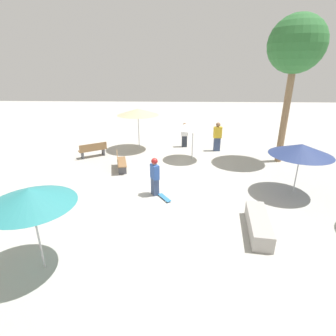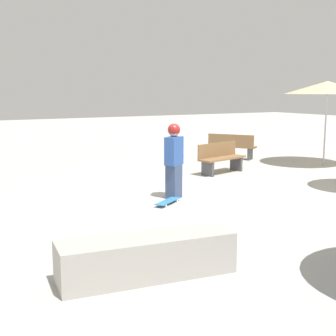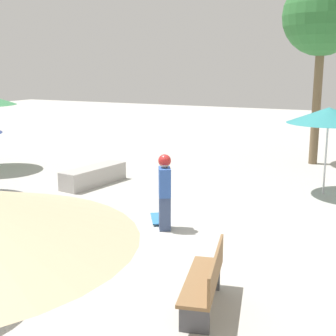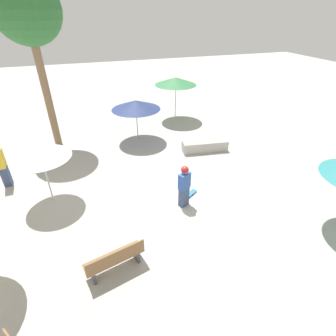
{
  "view_description": "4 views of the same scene",
  "coord_description": "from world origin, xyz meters",
  "px_view_note": "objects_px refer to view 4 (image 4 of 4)",
  "views": [
    {
      "loc": [
        -10.25,
        -0.47,
        5.05
      ],
      "look_at": [
        -0.08,
        -0.1,
        1.07
      ],
      "focal_mm": 28.0,
      "sensor_mm": 36.0,
      "label": 1
    },
    {
      "loc": [
        -5.48,
        -8.08,
        2.31
      ],
      "look_at": [
        -0.86,
        -0.11,
        0.78
      ],
      "focal_mm": 50.0,
      "sensor_mm": 36.0,
      "label": 2
    },
    {
      "loc": [
        8.04,
        4.64,
        3.38
      ],
      "look_at": [
        -0.88,
        0.28,
        1.22
      ],
      "focal_mm": 50.0,
      "sensor_mm": 36.0,
      "label": 3
    },
    {
      "loc": [
        2.47,
        7.27,
        6.11
      ],
      "look_at": [
        0.03,
        -0.05,
        1.36
      ],
      "focal_mm": 28.0,
      "sensor_mm": 36.0,
      "label": 4
    }
  ],
  "objects_px": {
    "shade_umbrella_green": "(176,81)",
    "bench_far": "(115,259)",
    "skater_main": "(184,185)",
    "bystander_watching": "(2,165)",
    "shade_umbrella_white": "(40,152)",
    "concrete_ledge": "(205,146)",
    "skateboard": "(189,195)",
    "palm_tree_left": "(27,13)",
    "shade_umbrella_navy": "(136,105)"
  },
  "relations": [
    {
      "from": "skateboard",
      "to": "bench_far",
      "type": "bearing_deg",
      "value": -174.65
    },
    {
      "from": "skateboard",
      "to": "bench_far",
      "type": "height_order",
      "value": "bench_far"
    },
    {
      "from": "concrete_ledge",
      "to": "shade_umbrella_white",
      "type": "bearing_deg",
      "value": 14.41
    },
    {
      "from": "shade_umbrella_green",
      "to": "bystander_watching",
      "type": "height_order",
      "value": "shade_umbrella_green"
    },
    {
      "from": "concrete_ledge",
      "to": "shade_umbrella_green",
      "type": "distance_m",
      "value": 5.04
    },
    {
      "from": "shade_umbrella_navy",
      "to": "skater_main",
      "type": "bearing_deg",
      "value": 93.32
    },
    {
      "from": "shade_umbrella_navy",
      "to": "bystander_watching",
      "type": "bearing_deg",
      "value": 22.57
    },
    {
      "from": "skater_main",
      "to": "shade_umbrella_green",
      "type": "bearing_deg",
      "value": 42.61
    },
    {
      "from": "skater_main",
      "to": "shade_umbrella_white",
      "type": "relative_size",
      "value": 0.73
    },
    {
      "from": "shade_umbrella_green",
      "to": "shade_umbrella_white",
      "type": "height_order",
      "value": "shade_umbrella_green"
    },
    {
      "from": "concrete_ledge",
      "to": "bystander_watching",
      "type": "bearing_deg",
      "value": 1.0
    },
    {
      "from": "shade_umbrella_white",
      "to": "bystander_watching",
      "type": "distance_m",
      "value": 2.64
    },
    {
      "from": "shade_umbrella_green",
      "to": "bench_far",
      "type": "bearing_deg",
      "value": 62.21
    },
    {
      "from": "concrete_ledge",
      "to": "bench_far",
      "type": "distance_m",
      "value": 7.67
    },
    {
      "from": "bench_far",
      "to": "bystander_watching",
      "type": "xyz_separation_m",
      "value": [
        3.48,
        -5.42,
        0.48
      ]
    },
    {
      "from": "skateboard",
      "to": "shade_umbrella_green",
      "type": "xyz_separation_m",
      "value": [
        -2.22,
        -7.74,
        2.31
      ]
    },
    {
      "from": "shade_umbrella_green",
      "to": "shade_umbrella_white",
      "type": "distance_m",
      "value": 9.55
    },
    {
      "from": "skateboard",
      "to": "palm_tree_left",
      "type": "distance_m",
      "value": 9.8
    },
    {
      "from": "skater_main",
      "to": "bystander_watching",
      "type": "xyz_separation_m",
      "value": [
        6.22,
        -3.41,
        0.03
      ]
    },
    {
      "from": "skater_main",
      "to": "bench_far",
      "type": "relative_size",
      "value": 0.97
    },
    {
      "from": "shade_umbrella_green",
      "to": "bystander_watching",
      "type": "xyz_separation_m",
      "value": [
        8.83,
        4.74,
        -1.46
      ]
    },
    {
      "from": "shade_umbrella_white",
      "to": "skater_main",
      "type": "bearing_deg",
      "value": 158.53
    },
    {
      "from": "palm_tree_left",
      "to": "shade_umbrella_green",
      "type": "bearing_deg",
      "value": -167.78
    },
    {
      "from": "skater_main",
      "to": "bench_far",
      "type": "bearing_deg",
      "value": -173.39
    },
    {
      "from": "shade_umbrella_navy",
      "to": "bench_far",
      "type": "bearing_deg",
      "value": 73.02
    },
    {
      "from": "shade_umbrella_green",
      "to": "palm_tree_left",
      "type": "bearing_deg",
      "value": 12.22
    },
    {
      "from": "skater_main",
      "to": "shade_umbrella_navy",
      "type": "distance_m",
      "value": 5.96
    },
    {
      "from": "bystander_watching",
      "to": "bench_far",
      "type": "bearing_deg",
      "value": 28.65
    },
    {
      "from": "bench_far",
      "to": "palm_tree_left",
      "type": "distance_m",
      "value": 10.38
    },
    {
      "from": "concrete_ledge",
      "to": "shade_umbrella_white",
      "type": "relative_size",
      "value": 1.03
    },
    {
      "from": "skateboard",
      "to": "shade_umbrella_white",
      "type": "distance_m",
      "value": 5.42
    },
    {
      "from": "shade_umbrella_green",
      "to": "palm_tree_left",
      "type": "relative_size",
      "value": 0.35
    },
    {
      "from": "palm_tree_left",
      "to": "bystander_watching",
      "type": "xyz_separation_m",
      "value": [
        1.84,
        3.22,
        -5.02
      ]
    },
    {
      "from": "shade_umbrella_green",
      "to": "palm_tree_left",
      "type": "distance_m",
      "value": 8.0
    },
    {
      "from": "shade_umbrella_green",
      "to": "skater_main",
      "type": "bearing_deg",
      "value": 72.24
    },
    {
      "from": "skateboard",
      "to": "concrete_ledge",
      "type": "xyz_separation_m",
      "value": [
        -2.13,
        -3.15,
        0.2
      ]
    },
    {
      "from": "skateboard",
      "to": "bystander_watching",
      "type": "relative_size",
      "value": 0.43
    },
    {
      "from": "shade_umbrella_navy",
      "to": "skateboard",
      "type": "bearing_deg",
      "value": 97.62
    },
    {
      "from": "skater_main",
      "to": "bench_far",
      "type": "xyz_separation_m",
      "value": [
        2.74,
        2.01,
        -0.45
      ]
    },
    {
      "from": "skater_main",
      "to": "palm_tree_left",
      "type": "xyz_separation_m",
      "value": [
        4.39,
        -6.63,
        5.05
      ]
    },
    {
      "from": "bench_far",
      "to": "shade_umbrella_navy",
      "type": "height_order",
      "value": "shade_umbrella_navy"
    },
    {
      "from": "palm_tree_left",
      "to": "bystander_watching",
      "type": "bearing_deg",
      "value": 60.32
    },
    {
      "from": "shade_umbrella_green",
      "to": "bystander_watching",
      "type": "relative_size",
      "value": 1.43
    },
    {
      "from": "skater_main",
      "to": "concrete_ledge",
      "type": "xyz_separation_m",
      "value": [
        -2.52,
        -3.57,
        -0.61
      ]
    },
    {
      "from": "concrete_ledge",
      "to": "shade_umbrella_navy",
      "type": "distance_m",
      "value": 4.03
    },
    {
      "from": "bench_far",
      "to": "palm_tree_left",
      "type": "bearing_deg",
      "value": 86.98
    },
    {
      "from": "bench_far",
      "to": "shade_umbrella_green",
      "type": "xyz_separation_m",
      "value": [
        -5.35,
        -10.16,
        1.94
      ]
    },
    {
      "from": "shade_umbrella_white",
      "to": "palm_tree_left",
      "type": "height_order",
      "value": "palm_tree_left"
    },
    {
      "from": "bystander_watching",
      "to": "shade_umbrella_white",
      "type": "bearing_deg",
      "value": 42.47
    },
    {
      "from": "bench_far",
      "to": "shade_umbrella_navy",
      "type": "xyz_separation_m",
      "value": [
        -2.4,
        -7.87,
        1.51
      ]
    }
  ]
}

